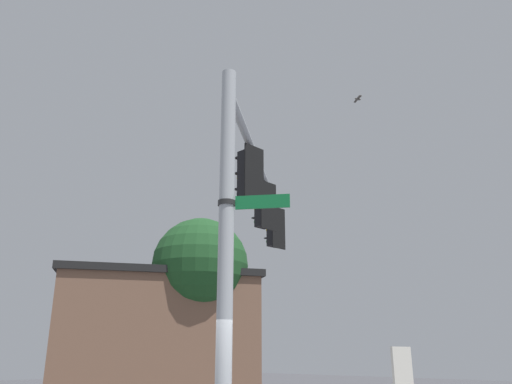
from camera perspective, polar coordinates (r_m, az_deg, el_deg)
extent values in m
cylinder|color=#ADB2B7|center=(7.84, -3.49, -8.03)|extent=(0.25, 0.25, 6.72)
cylinder|color=#ADB2B7|center=(12.13, 0.39, 2.81)|extent=(6.07, 4.41, 0.17)
cylinder|color=black|center=(10.59, -0.87, 4.98)|extent=(0.08, 0.08, 0.18)
cube|color=black|center=(10.36, -0.89, 1.85)|extent=(0.36, 0.30, 1.05)
sphere|color=#590F0F|center=(10.61, -1.60, 3.39)|extent=(0.22, 0.22, 0.22)
cube|color=black|center=(10.66, -1.67, 3.85)|extent=(0.24, 0.20, 0.03)
sphere|color=yellow|center=(10.49, -1.61, 1.61)|extent=(0.22, 0.22, 0.22)
cube|color=black|center=(10.54, -1.69, 2.09)|extent=(0.24, 0.20, 0.03)
sphere|color=#0F4C19|center=(10.38, -1.63, -0.21)|extent=(0.22, 0.22, 0.22)
cube|color=black|center=(10.42, -1.70, 0.28)|extent=(0.24, 0.20, 0.03)
cube|color=black|center=(10.25, -0.22, 2.08)|extent=(0.54, 0.03, 1.22)
cylinder|color=black|center=(12.73, 0.86, 0.94)|extent=(0.08, 0.08, 0.18)
cube|color=black|center=(12.54, 0.87, -1.72)|extent=(0.36, 0.30, 1.05)
sphere|color=#590F0F|center=(12.77, 0.25, -0.37)|extent=(0.22, 0.22, 0.22)
cube|color=black|center=(12.81, 0.18, 0.03)|extent=(0.24, 0.20, 0.03)
sphere|color=yellow|center=(12.67, 0.25, -1.88)|extent=(0.22, 0.22, 0.22)
cube|color=black|center=(12.71, 0.18, -1.47)|extent=(0.24, 0.20, 0.03)
sphere|color=#0F4C19|center=(12.57, 0.25, -3.42)|extent=(0.22, 0.22, 0.22)
cube|color=black|center=(12.61, 0.19, -3.00)|extent=(0.24, 0.20, 0.03)
cube|color=black|center=(12.43, 1.44, -1.56)|extent=(0.54, 0.03, 1.22)
cylinder|color=black|center=(14.92, 2.08, -1.93)|extent=(0.08, 0.08, 0.18)
cube|color=black|center=(14.76, 2.10, -4.22)|extent=(0.36, 0.30, 1.05)
sphere|color=#590F0F|center=(14.97, 1.55, -3.04)|extent=(0.22, 0.22, 0.22)
cube|color=black|center=(15.01, 1.49, -2.69)|extent=(0.24, 0.20, 0.03)
sphere|color=yellow|center=(14.89, 1.56, -4.34)|extent=(0.22, 0.22, 0.22)
cube|color=black|center=(14.92, 1.51, -3.98)|extent=(0.24, 0.20, 0.03)
sphere|color=#0F4C19|center=(14.81, 1.58, -5.66)|extent=(0.22, 0.22, 0.22)
cube|color=black|center=(14.84, 1.52, -5.30)|extent=(0.24, 0.20, 0.03)
cube|color=black|center=(14.65, 2.60, -4.11)|extent=(0.54, 0.03, 1.22)
cube|color=#147238|center=(7.96, 0.74, -1.12)|extent=(0.53, 0.73, 0.22)
cube|color=white|center=(7.97, 0.68, -1.13)|extent=(0.52, 0.72, 0.04)
cylinder|color=#262626|center=(8.06, -3.36, -1.30)|extent=(0.29, 0.29, 0.08)
ellipsoid|color=#4C4742|center=(13.59, 11.51, 10.33)|extent=(0.19, 0.13, 0.06)
cube|color=#4C4742|center=(13.61, 11.46, 10.33)|extent=(0.16, 0.27, 0.08)
cube|color=#4C4742|center=(13.58, 11.55, 10.40)|extent=(0.16, 0.27, 0.06)
cube|color=brown|center=(23.94, -11.43, -16.31)|extent=(10.40, 9.84, 5.18)
cube|color=black|center=(27.51, -11.88, -15.92)|extent=(6.82, 4.68, 0.30)
cube|color=black|center=(24.16, -11.03, -9.81)|extent=(10.81, 10.24, 0.30)
cylinder|color=#4C3823|center=(22.06, -6.71, -17.61)|extent=(0.40, 0.40, 4.26)
sphere|color=#1E4C23|center=(22.38, -6.37, -8.35)|extent=(4.20, 4.20, 4.20)
cube|color=silver|center=(8.89, 16.35, -18.99)|extent=(0.60, 0.04, 0.76)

